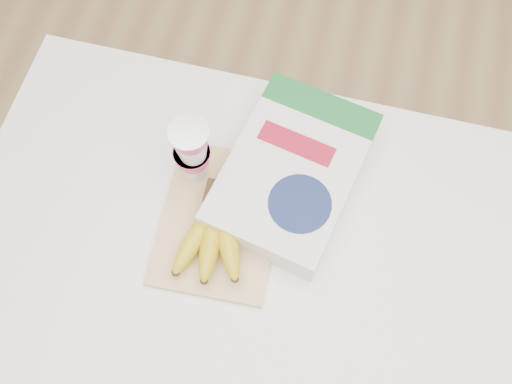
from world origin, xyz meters
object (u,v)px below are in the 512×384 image
yogurt_stack (192,151)px  bananas (213,232)px  table (268,321)px  cereal_box (292,172)px  cutting_board (220,220)px

yogurt_stack → bananas: bearing=-60.3°
table → cereal_box: 0.50m
table → yogurt_stack: bearing=140.4°
bananas → cereal_box: bearing=53.5°
cutting_board → yogurt_stack: yogurt_stack is taller
table → cereal_box: (-0.01, 0.18, 0.46)m
cutting_board → bananas: bearing=-94.8°
table → cutting_board: 0.45m
table → bananas: bearing=162.4°
bananas → cutting_board: bearing=88.2°
yogurt_stack → cereal_box: (0.17, 0.03, -0.06)m
bananas → cereal_box: size_ratio=0.52×
yogurt_stack → cereal_box: yogurt_stack is taller
cutting_board → bananas: size_ratio=1.51×
bananas → table: bearing=-17.6°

